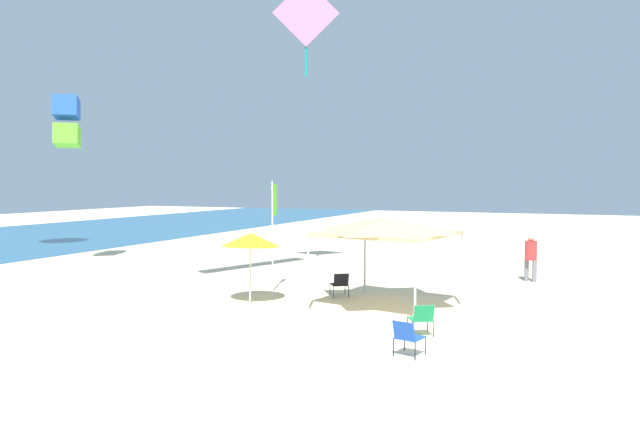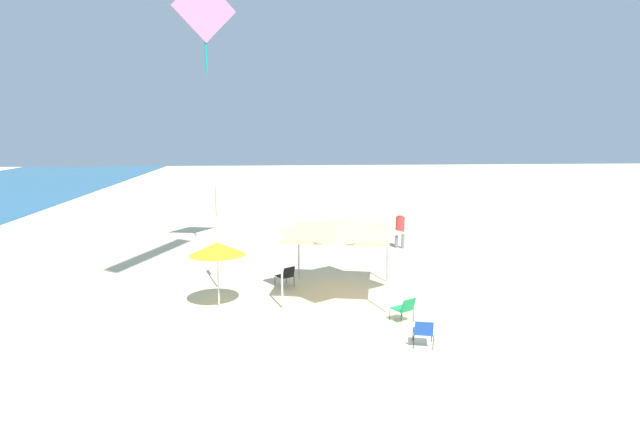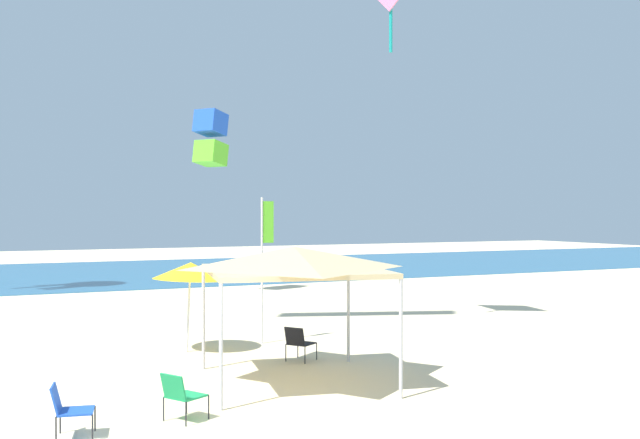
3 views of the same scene
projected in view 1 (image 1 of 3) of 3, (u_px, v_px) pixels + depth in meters
The scene contains 10 objects.
ground at pixel (466, 341), 13.89m from camera, with size 120.00×120.00×0.10m, color beige.
canopy_tent at pixel (387, 226), 17.22m from camera, with size 4.00×4.10×2.76m.
beach_umbrella at pixel (251, 240), 17.97m from camera, with size 1.86×1.84×2.26m.
folding_chair_facing_ocean at pixel (422, 317), 14.13m from camera, with size 0.80×0.76×0.82m.
folding_chair_right_of_tent at pixel (407, 335), 12.46m from camera, with size 0.72×0.64×0.82m.
folding_chair_left_of_tent at pixel (340, 283), 18.95m from camera, with size 0.81×0.78×0.82m.
banner_flag at pixel (273, 225), 19.95m from camera, with size 0.36×0.06×3.84m.
person_near_umbrella at pixel (531, 254), 21.86m from camera, with size 0.44×0.46×1.84m.
kite_diamond_pink at pixel (306, 17), 23.63m from camera, with size 1.24×2.52×3.95m.
kite_box_blue at pixel (67, 122), 26.32m from camera, with size 1.58×1.55×2.37m.
Camera 1 is at (-13.95, -2.23, 3.80)m, focal length 32.18 mm.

